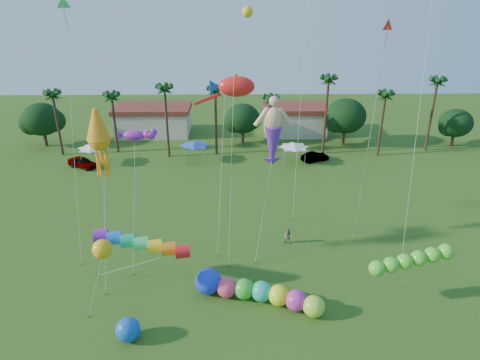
{
  "coord_description": "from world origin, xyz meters",
  "views": [
    {
      "loc": [
        -0.52,
        -20.39,
        22.53
      ],
      "look_at": [
        0.0,
        10.0,
        9.0
      ],
      "focal_mm": 32.0,
      "sensor_mm": 36.0,
      "label": 1
    }
  ],
  "objects_px": {
    "car_a": "(82,162)",
    "caterpillar_inflatable": "(253,291)",
    "car_b": "(315,157)",
    "blue_ball": "(128,330)",
    "spectator_b": "(288,236)"
  },
  "relations": [
    {
      "from": "car_b",
      "to": "blue_ball",
      "type": "relative_size",
      "value": 2.3
    },
    {
      "from": "spectator_b",
      "to": "caterpillar_inflatable",
      "type": "relative_size",
      "value": 0.16
    },
    {
      "from": "car_a",
      "to": "car_b",
      "type": "xyz_separation_m",
      "value": [
        32.65,
        1.77,
        -0.08
      ]
    },
    {
      "from": "car_a",
      "to": "caterpillar_inflatable",
      "type": "relative_size",
      "value": 0.42
    },
    {
      "from": "car_a",
      "to": "caterpillar_inflatable",
      "type": "xyz_separation_m",
      "value": [
        22.42,
        -28.29,
        0.16
      ]
    },
    {
      "from": "car_a",
      "to": "blue_ball",
      "type": "height_order",
      "value": "blue_ball"
    },
    {
      "from": "car_b",
      "to": "car_a",
      "type": "bearing_deg",
      "value": 70.28
    },
    {
      "from": "caterpillar_inflatable",
      "to": "spectator_b",
      "type": "bearing_deg",
      "value": 84.26
    },
    {
      "from": "car_b",
      "to": "blue_ball",
      "type": "height_order",
      "value": "blue_ball"
    },
    {
      "from": "blue_ball",
      "to": "car_b",
      "type": "bearing_deg",
      "value": 60.61
    },
    {
      "from": "blue_ball",
      "to": "spectator_b",
      "type": "bearing_deg",
      "value": 43.94
    },
    {
      "from": "car_b",
      "to": "blue_ball",
      "type": "bearing_deg",
      "value": 127.79
    },
    {
      "from": "car_a",
      "to": "car_b",
      "type": "height_order",
      "value": "car_a"
    },
    {
      "from": "car_b",
      "to": "blue_ball",
      "type": "xyz_separation_m",
      "value": [
        -19.16,
        -34.03,
        0.21
      ]
    },
    {
      "from": "caterpillar_inflatable",
      "to": "blue_ball",
      "type": "xyz_separation_m",
      "value": [
        -8.93,
        -3.96,
        -0.03
      ]
    }
  ]
}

